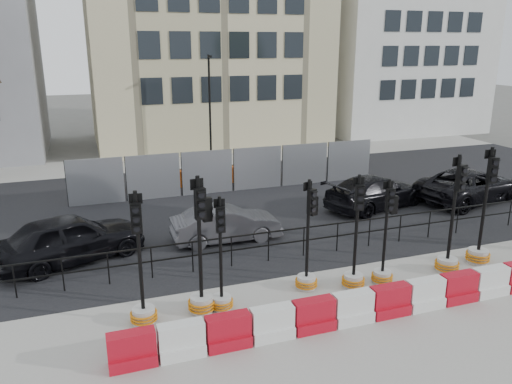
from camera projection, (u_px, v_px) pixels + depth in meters
name	position (u px, v px, depth m)	size (l,w,h in m)	color
ground	(320.00, 272.00, 14.93)	(120.00, 120.00, 0.00)	#51514C
sidewalk_near	(375.00, 322.00, 12.21)	(40.00, 6.00, 0.02)	gray
road	(247.00, 204.00, 21.25)	(40.00, 14.00, 0.03)	black
sidewalk_far	(199.00, 159.00, 29.40)	(40.00, 4.00, 0.02)	gray
building_cream	(203.00, 5.00, 32.88)	(15.00, 10.06, 18.00)	beige
building_white	(396.00, 24.00, 37.92)	(12.00, 9.06, 16.00)	silver
kerb_railing	(304.00, 236.00, 15.82)	(18.00, 0.04, 1.00)	black
heras_fencing	(228.00, 173.00, 23.59)	(14.33, 1.72, 2.00)	#96989E
lamp_post_far	(210.00, 106.00, 27.72)	(0.12, 0.56, 6.00)	black
barrier_row	(371.00, 305.00, 12.29)	(12.55, 0.50, 0.80)	red
traffic_signal_a	(142.00, 298.00, 11.97)	(0.66, 0.66, 3.37)	#BBBBB7
traffic_signal_b	(202.00, 281.00, 12.46)	(0.71, 0.71, 3.58)	#BBBBB7
traffic_signal_c	(221.00, 287.00, 12.64)	(0.60, 0.60, 3.03)	#BBBBB7
traffic_signal_d	(307.00, 264.00, 13.69)	(0.62, 0.62, 3.15)	#BBBBB7
traffic_signal_e	(354.00, 265.00, 13.78)	(0.64, 0.64, 3.26)	#BBBBB7
traffic_signal_f	(384.00, 259.00, 14.02)	(0.61, 0.61, 3.07)	#BBBBB7
traffic_signal_g	(449.00, 249.00, 14.72)	(0.71, 0.71, 3.59)	#BBBBB7
traffic_signal_h	(480.00, 240.00, 15.32)	(0.72, 0.72, 3.67)	#BBBBB7
car_a	(70.00, 238.00, 15.46)	(4.86, 3.24, 1.54)	black
car_b	(226.00, 224.00, 17.12)	(3.75, 1.33, 1.23)	#424146
car_c	(375.00, 192.00, 20.59)	(5.03, 3.10, 1.36)	black
car_d	(470.00, 185.00, 21.46)	(5.53, 3.41, 1.43)	black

